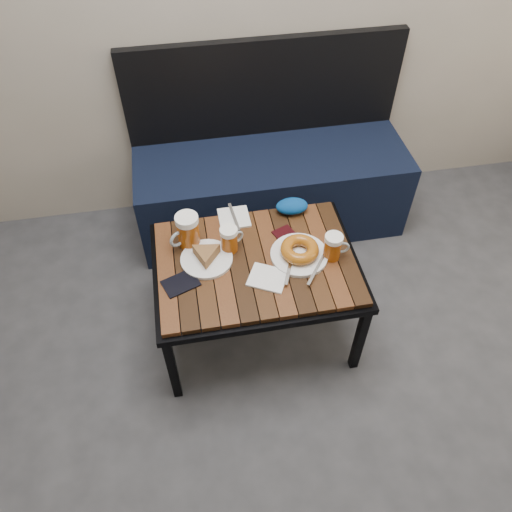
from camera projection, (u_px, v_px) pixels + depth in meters
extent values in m
cube|color=black|center=(271.00, 190.00, 2.69)|extent=(1.40, 0.50, 0.45)
cube|color=black|center=(264.00, 88.00, 2.49)|extent=(1.40, 0.05, 0.50)
cube|color=black|center=(172.00, 369.00, 1.99)|extent=(0.04, 0.03, 0.42)
cube|color=black|center=(360.00, 339.00, 2.08)|extent=(0.04, 0.03, 0.42)
cube|color=black|center=(164.00, 264.00, 2.36)|extent=(0.04, 0.04, 0.42)
cube|color=black|center=(324.00, 243.00, 2.45)|extent=(0.04, 0.04, 0.42)
cube|color=black|center=(256.00, 267.00, 2.05)|extent=(0.84, 0.62, 0.03)
cube|color=#391A0D|center=(256.00, 262.00, 2.03)|extent=(0.80, 0.58, 0.02)
cylinder|color=#94420B|center=(188.00, 233.00, 2.04)|extent=(0.12, 0.12, 0.12)
cylinder|color=white|center=(187.00, 219.00, 1.99)|extent=(0.09, 0.09, 0.03)
torus|color=#8C999E|center=(178.00, 239.00, 2.02)|extent=(0.07, 0.05, 0.08)
cylinder|color=#94420B|center=(229.00, 241.00, 2.03)|extent=(0.09, 0.09, 0.10)
cylinder|color=white|center=(229.00, 231.00, 1.99)|extent=(0.07, 0.07, 0.02)
torus|color=#8C999E|center=(237.00, 237.00, 2.05)|extent=(0.06, 0.04, 0.06)
cylinder|color=#94420B|center=(332.00, 249.00, 2.00)|extent=(0.07, 0.07, 0.10)
cylinder|color=white|center=(334.00, 238.00, 1.96)|extent=(0.07, 0.07, 0.02)
torus|color=#8C999E|center=(342.00, 248.00, 2.01)|extent=(0.06, 0.01, 0.06)
cylinder|color=white|center=(207.00, 259.00, 2.02)|extent=(0.21, 0.21, 0.01)
cylinder|color=white|center=(299.00, 255.00, 2.03)|extent=(0.24, 0.24, 0.02)
torus|color=#7E3E0B|center=(300.00, 249.00, 2.01)|extent=(0.16, 0.16, 0.05)
cube|color=#A5A8AD|center=(320.00, 263.00, 1.99)|extent=(0.16, 0.21, 0.00)
cube|color=#A5A8AD|center=(289.00, 267.00, 1.98)|extent=(0.08, 0.17, 0.00)
cube|color=white|center=(234.00, 218.00, 2.19)|extent=(0.13, 0.13, 0.01)
cube|color=#A5A8AD|center=(234.00, 217.00, 2.18)|extent=(0.03, 0.18, 0.00)
cube|color=white|center=(268.00, 278.00, 1.96)|extent=(0.18, 0.17, 0.01)
cube|color=black|center=(181.00, 283.00, 1.94)|extent=(0.16, 0.14, 0.01)
cube|color=black|center=(287.00, 237.00, 2.11)|extent=(0.12, 0.14, 0.01)
ellipsoid|color=#051185|center=(292.00, 206.00, 2.20)|extent=(0.15, 0.10, 0.06)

